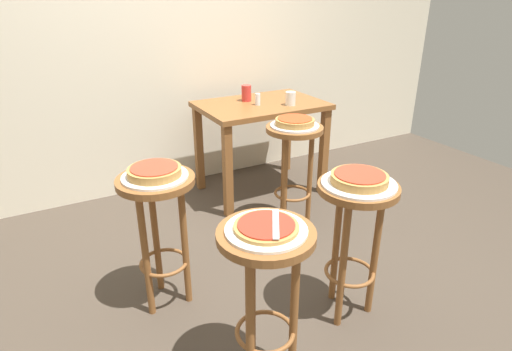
% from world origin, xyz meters
% --- Properties ---
extents(ground_plane, '(6.00, 6.00, 0.00)m').
position_xyz_m(ground_plane, '(0.00, 0.00, 0.00)').
color(ground_plane, '#42382D').
extents(back_wall, '(6.00, 0.10, 3.00)m').
position_xyz_m(back_wall, '(0.00, 1.65, 1.50)').
color(back_wall, beige).
rests_on(back_wall, ground_plane).
extents(stool_foreground, '(0.39, 0.39, 0.75)m').
position_xyz_m(stool_foreground, '(-0.29, -0.59, 0.55)').
color(stool_foreground, brown).
rests_on(stool_foreground, ground_plane).
extents(serving_plate_foreground, '(0.32, 0.32, 0.01)m').
position_xyz_m(serving_plate_foreground, '(-0.29, -0.59, 0.76)').
color(serving_plate_foreground, white).
rests_on(serving_plate_foreground, stool_foreground).
extents(pizza_foreground, '(0.25, 0.25, 0.02)m').
position_xyz_m(pizza_foreground, '(-0.29, -0.59, 0.77)').
color(pizza_foreground, '#B78442').
rests_on(pizza_foreground, serving_plate_foreground).
extents(stool_middle, '(0.39, 0.39, 0.75)m').
position_xyz_m(stool_middle, '(0.30, -0.44, 0.55)').
color(stool_middle, brown).
rests_on(stool_middle, ground_plane).
extents(serving_plate_middle, '(0.36, 0.36, 0.01)m').
position_xyz_m(serving_plate_middle, '(0.30, -0.44, 0.76)').
color(serving_plate_middle, silver).
rests_on(serving_plate_middle, stool_middle).
extents(pizza_middle, '(0.27, 0.27, 0.05)m').
position_xyz_m(pizza_middle, '(0.30, -0.44, 0.78)').
color(pizza_middle, '#B78442').
rests_on(pizza_middle, serving_plate_middle).
extents(stool_leftside, '(0.39, 0.39, 0.75)m').
position_xyz_m(stool_leftside, '(-0.52, 0.11, 0.55)').
color(stool_leftside, brown).
rests_on(stool_leftside, ground_plane).
extents(serving_plate_leftside, '(0.33, 0.33, 0.01)m').
position_xyz_m(serving_plate_leftside, '(-0.52, 0.11, 0.76)').
color(serving_plate_leftside, silver).
rests_on(serving_plate_leftside, stool_leftside).
extents(pizza_leftside, '(0.26, 0.26, 0.05)m').
position_xyz_m(pizza_leftside, '(-0.52, 0.11, 0.78)').
color(pizza_leftside, '#B78442').
rests_on(pizza_leftside, serving_plate_leftside).
extents(stool_rear, '(0.39, 0.39, 0.75)m').
position_xyz_m(stool_rear, '(0.55, 0.48, 0.55)').
color(stool_rear, brown).
rests_on(stool_rear, ground_plane).
extents(serving_plate_rear, '(0.33, 0.33, 0.01)m').
position_xyz_m(serving_plate_rear, '(0.55, 0.48, 0.76)').
color(serving_plate_rear, silver).
rests_on(serving_plate_rear, stool_rear).
extents(pizza_rear, '(0.26, 0.26, 0.05)m').
position_xyz_m(pizza_rear, '(0.55, 0.48, 0.78)').
color(pizza_rear, '#B78442').
rests_on(pizza_rear, serving_plate_rear).
extents(dining_table, '(0.98, 0.67, 0.76)m').
position_xyz_m(dining_table, '(0.64, 1.10, 0.63)').
color(dining_table, brown).
rests_on(dining_table, ground_plane).
extents(cup_near_edge, '(0.08, 0.08, 0.10)m').
position_xyz_m(cup_near_edge, '(0.81, 0.93, 0.82)').
color(cup_near_edge, silver).
rests_on(cup_near_edge, dining_table).
extents(cup_far_edge, '(0.08, 0.08, 0.13)m').
position_xyz_m(cup_far_edge, '(0.57, 1.21, 0.83)').
color(cup_far_edge, red).
rests_on(cup_far_edge, dining_table).
extents(condiment_shaker, '(0.04, 0.04, 0.09)m').
position_xyz_m(condiment_shaker, '(0.59, 1.06, 0.81)').
color(condiment_shaker, white).
rests_on(condiment_shaker, dining_table).
extents(pizza_server_knife, '(0.13, 0.20, 0.01)m').
position_xyz_m(pizza_server_knife, '(-0.26, -0.61, 0.79)').
color(pizza_server_knife, silver).
rests_on(pizza_server_knife, pizza_foreground).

